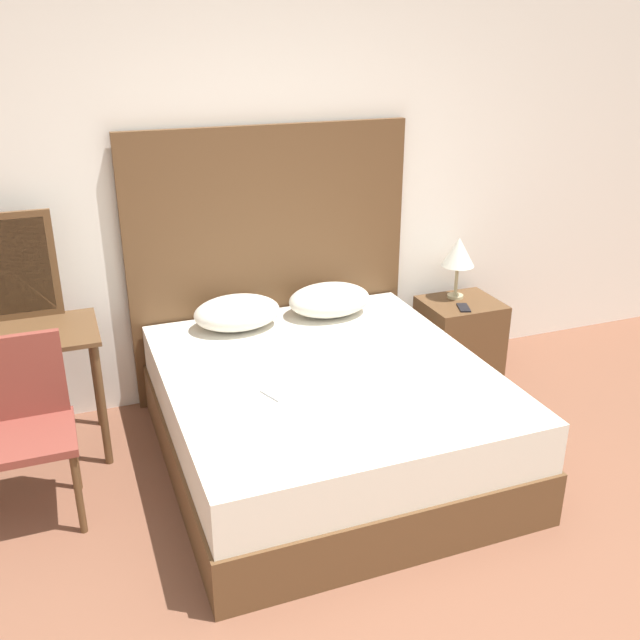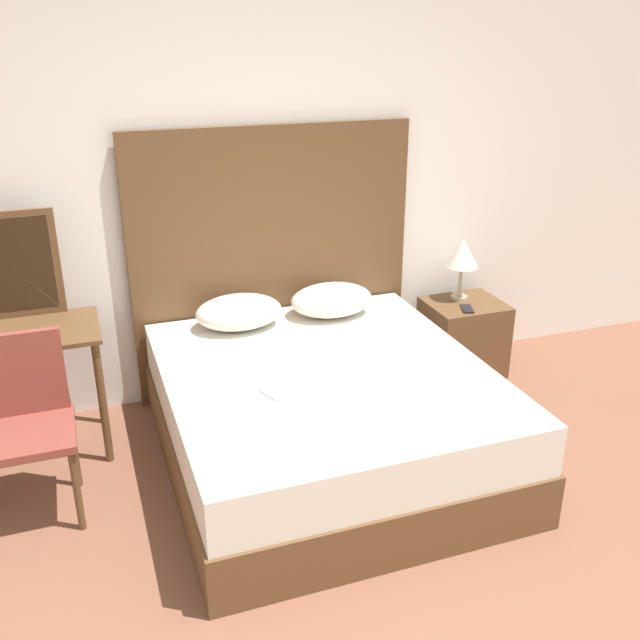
{
  "view_description": "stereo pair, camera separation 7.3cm",
  "coord_description": "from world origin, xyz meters",
  "px_view_note": "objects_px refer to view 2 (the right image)",
  "views": [
    {
      "loc": [
        -1.19,
        -1.68,
        2.31
      ],
      "look_at": [
        0.07,
        1.63,
        0.82
      ],
      "focal_mm": 40.0,
      "sensor_mm": 36.0,
      "label": 1
    },
    {
      "loc": [
        -1.12,
        -1.71,
        2.31
      ],
      "look_at": [
        0.07,
        1.63,
        0.82
      ],
      "focal_mm": 40.0,
      "sensor_mm": 36.0,
      "label": 2
    }
  ],
  "objects_px": {
    "table_lamp": "(462,254)",
    "chair": "(20,414)",
    "phone_on_nightstand": "(467,309)",
    "phone_on_bed": "(273,394)",
    "nightstand": "(462,337)",
    "vanity_desk": "(22,356)",
    "bed": "(326,415)"
  },
  "relations": [
    {
      "from": "table_lamp",
      "to": "chair",
      "type": "height_order",
      "value": "table_lamp"
    },
    {
      "from": "nightstand",
      "to": "table_lamp",
      "type": "bearing_deg",
      "value": 90.35
    },
    {
      "from": "bed",
      "to": "phone_on_nightstand",
      "type": "distance_m",
      "value": 1.4
    },
    {
      "from": "nightstand",
      "to": "chair",
      "type": "distance_m",
      "value": 2.92
    },
    {
      "from": "nightstand",
      "to": "vanity_desk",
      "type": "height_order",
      "value": "vanity_desk"
    },
    {
      "from": "phone_on_bed",
      "to": "phone_on_nightstand",
      "type": "height_order",
      "value": "phone_on_bed"
    },
    {
      "from": "bed",
      "to": "nightstand",
      "type": "relative_size",
      "value": 3.7
    },
    {
      "from": "bed",
      "to": "nightstand",
      "type": "height_order",
      "value": "bed"
    },
    {
      "from": "table_lamp",
      "to": "vanity_desk",
      "type": "xyz_separation_m",
      "value": [
        -2.84,
        -0.19,
        -0.23
      ]
    },
    {
      "from": "phone_on_bed",
      "to": "bed",
      "type": "bearing_deg",
      "value": 27.19
    },
    {
      "from": "table_lamp",
      "to": "vanity_desk",
      "type": "relative_size",
      "value": 0.51
    },
    {
      "from": "table_lamp",
      "to": "vanity_desk",
      "type": "distance_m",
      "value": 2.85
    },
    {
      "from": "phone_on_nightstand",
      "to": "chair",
      "type": "bearing_deg",
      "value": -169.72
    },
    {
      "from": "phone_on_bed",
      "to": "phone_on_nightstand",
      "type": "bearing_deg",
      "value": 26.55
    },
    {
      "from": "phone_on_bed",
      "to": "phone_on_nightstand",
      "type": "distance_m",
      "value": 1.77
    },
    {
      "from": "phone_on_bed",
      "to": "table_lamp",
      "type": "xyz_separation_m",
      "value": [
        1.64,
        0.99,
        0.27
      ]
    },
    {
      "from": "table_lamp",
      "to": "phone_on_nightstand",
      "type": "distance_m",
      "value": 0.38
    },
    {
      "from": "vanity_desk",
      "to": "table_lamp",
      "type": "bearing_deg",
      "value": 3.81
    },
    {
      "from": "phone_on_nightstand",
      "to": "vanity_desk",
      "type": "distance_m",
      "value": 2.78
    },
    {
      "from": "phone_on_bed",
      "to": "nightstand",
      "type": "bearing_deg",
      "value": 28.87
    },
    {
      "from": "nightstand",
      "to": "chair",
      "type": "xyz_separation_m",
      "value": [
        -2.84,
        -0.62,
        0.28
      ]
    },
    {
      "from": "table_lamp",
      "to": "phone_on_nightstand",
      "type": "xyz_separation_m",
      "value": [
        -0.05,
        -0.2,
        -0.32
      ]
    },
    {
      "from": "bed",
      "to": "vanity_desk",
      "type": "relative_size",
      "value": 2.27
    },
    {
      "from": "phone_on_bed",
      "to": "nightstand",
      "type": "distance_m",
      "value": 1.9
    },
    {
      "from": "nightstand",
      "to": "phone_on_nightstand",
      "type": "bearing_deg",
      "value": -115.58
    },
    {
      "from": "nightstand",
      "to": "vanity_desk",
      "type": "bearing_deg",
      "value": -177.99
    },
    {
      "from": "phone_on_bed",
      "to": "phone_on_nightstand",
      "type": "xyz_separation_m",
      "value": [
        1.59,
        0.79,
        -0.05
      ]
    },
    {
      "from": "nightstand",
      "to": "phone_on_bed",
      "type": "bearing_deg",
      "value": -151.13
    },
    {
      "from": "table_lamp",
      "to": "vanity_desk",
      "type": "bearing_deg",
      "value": -176.19
    },
    {
      "from": "phone_on_bed",
      "to": "chair",
      "type": "xyz_separation_m",
      "value": [
        -1.2,
        0.29,
        -0.04
      ]
    },
    {
      "from": "bed",
      "to": "vanity_desk",
      "type": "bearing_deg",
      "value": 158.01
    },
    {
      "from": "bed",
      "to": "phone_on_bed",
      "type": "relative_size",
      "value": 11.66
    }
  ]
}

